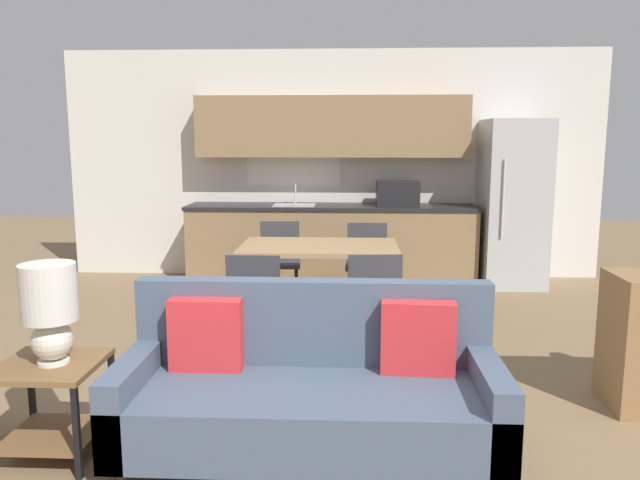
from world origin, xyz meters
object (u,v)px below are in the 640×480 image
Objects in this scene: table_lamp at (50,307)px; side_table at (51,393)px; dining_table at (319,253)px; dining_chair_near_right at (373,297)px; dining_chair_far_left at (280,258)px; refrigerator at (513,203)px; dining_chair_near_left at (256,298)px; dining_chair_far_right at (367,260)px; couch at (310,390)px.

side_table is at bearing 176.30° from table_lamp.
dining_chair_near_right is at bearing -58.79° from dining_table.
side_table is 3.23m from dining_chair_far_left.
dining_chair_far_left is at bearing 119.01° from dining_table.
refrigerator is 3.04m from dining_chair_near_right.
dining_table is at bearing -65.00° from dining_chair_far_left.
dining_chair_near_left is at bearing 60.20° from side_table.
side_table is at bearing -129.92° from refrigerator.
dining_chair_far_left and dining_chair_near_right have the same top height.
dining_chair_far_right is at bearing -118.78° from dining_chair_near_left.
dining_chair_far_right is 0.88m from dining_chair_far_left.
dining_chair_far_right is (0.38, 2.93, 0.14)m from couch.
refrigerator is 1.37× the size of dining_table.
side_table is at bearing -109.53° from dining_chair_far_left.
dining_table is at bearing -140.02° from refrigerator.
dining_chair_far_left is at bearing -159.16° from refrigerator.
dining_chair_far_right is (-1.67, -1.04, -0.46)m from refrigerator.
side_table is 0.62× the size of dining_chair_near_left.
refrigerator is 2.77m from dining_table.
dining_table is 0.93m from dining_chair_far_left.
dining_chair_near_right reaches higher than dining_table.
dining_chair_near_right is at bearing -174.59° from dining_chair_near_left.
dining_chair_far_left is at bearing 74.94° from table_lamp.
couch is 3.04m from dining_chair_far_left.
refrigerator is 4.51m from couch.
dining_chair_near_left is 1.00× the size of dining_chair_near_right.
dining_chair_far_right is at bearing 58.95° from dining_table.
couch reaches higher than dining_chair_near_right.
refrigerator is at bearing 62.71° from couch.
dining_chair_far_left is at bearing 99.53° from couch.
couch is at bearing -117.29° from refrigerator.
dining_chair_near_left is 1.00× the size of dining_chair_far_left.
couch is (-2.05, -3.97, -0.60)m from refrigerator.
dining_chair_near_right is (1.75, 1.58, 0.13)m from side_table.
table_lamp is 0.64× the size of dining_chair_far_left.
dining_chair_near_right is at bearing 75.42° from couch.
couch reaches higher than dining_chair_far_right.
couch is at bearing -96.55° from dining_chair_far_right.
dining_chair_far_right reaches higher than side_table.
dining_table is 2.58× the size of table_lamp.
dining_table reaches higher than side_table.
table_lamp is at bearing 62.08° from dining_chair_near_left.
dining_chair_near_left reaches higher than dining_table.
refrigerator is at bearing -128.84° from dining_chair_near_right.
dining_chair_near_right is (0.44, -0.73, -0.20)m from dining_table.
refrigerator reaches higher than dining_chair_far_left.
couch reaches higher than dining_chair_near_left.
dining_chair_near_right is at bearing -123.67° from refrigerator.
dining_chair_near_left is 1.00× the size of dining_chair_far_right.
couch is 2.39× the size of dining_chair_near_left.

